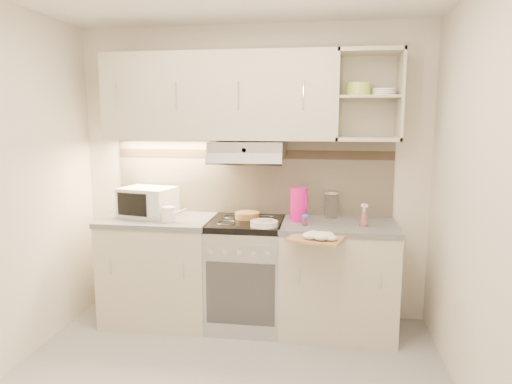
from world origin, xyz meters
TOP-DOWN VIEW (x-y plane):
  - room_shell at (0.00, 0.37)m, footprint 3.04×2.84m
  - base_cabinet_left at (-0.75, 1.10)m, footprint 0.90×0.60m
  - worktop_left at (-0.75, 1.10)m, footprint 0.92×0.62m
  - base_cabinet_right at (0.75, 1.10)m, footprint 0.90×0.60m
  - worktop_right at (0.75, 1.10)m, footprint 0.92×0.62m
  - electric_range at (0.00, 1.10)m, footprint 0.60×0.60m
  - microwave at (-0.86, 1.16)m, footprint 0.49×0.41m
  - watering_can at (-0.61, 0.97)m, footprint 0.22×0.11m
  - plate_stack at (0.17, 0.92)m, footprint 0.21×0.21m
  - bread_loaf at (-0.00, 1.18)m, footprint 0.20×0.20m
  - pink_pitcher at (0.42, 1.14)m, footprint 0.15×0.14m
  - glass_jar at (0.69, 1.30)m, footprint 0.12×0.12m
  - spice_jar at (0.48, 1.00)m, footprint 0.05×0.05m
  - spray_bottle at (0.93, 1.03)m, footprint 0.07×0.07m
  - cutting_board at (0.58, 0.73)m, footprint 0.45×0.42m
  - dish_towel at (0.61, 0.70)m, footprint 0.28×0.24m

SIDE VIEW (x-z plane):
  - base_cabinet_left at x=-0.75m, z-range 0.00..0.86m
  - base_cabinet_right at x=0.75m, z-range 0.00..0.86m
  - electric_range at x=0.00m, z-range 0.00..0.90m
  - cutting_board at x=0.58m, z-range 0.86..0.88m
  - worktop_left at x=-0.75m, z-range 0.86..0.90m
  - worktop_right at x=0.75m, z-range 0.86..0.90m
  - dish_towel at x=0.61m, z-range 0.88..0.95m
  - plate_stack at x=0.17m, z-range 0.90..0.94m
  - bread_loaf at x=0.00m, z-range 0.90..0.95m
  - spice_jar at x=0.48m, z-range 0.90..0.98m
  - watering_can at x=-0.61m, z-range 0.87..1.06m
  - spray_bottle at x=0.93m, z-range 0.88..1.07m
  - glass_jar at x=0.69m, z-range 0.90..1.13m
  - microwave at x=-0.86m, z-range 0.90..1.14m
  - pink_pitcher at x=0.42m, z-range 0.90..1.17m
  - room_shell at x=0.00m, z-range 0.37..2.89m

